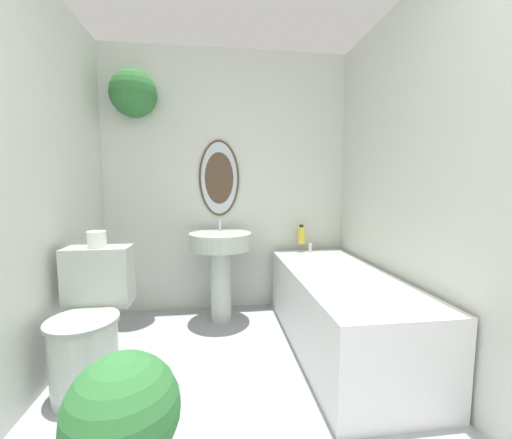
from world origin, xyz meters
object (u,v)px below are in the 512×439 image
at_px(pedestal_sink, 221,256).
at_px(toilet_paper_roll, 97,239).
at_px(shampoo_bottle, 301,235).
at_px(bathtub, 339,308).
at_px(potted_plant, 123,418).
at_px(toilet, 90,327).

relative_size(pedestal_sink, toilet_paper_roll, 7.93).
relative_size(pedestal_sink, shampoo_bottle, 4.92).
xyz_separation_m(bathtub, potted_plant, (-1.23, -0.96, 0.03)).
height_order(bathtub, toilet_paper_roll, toilet_paper_roll).
height_order(bathtub, shampoo_bottle, shampoo_bottle).
xyz_separation_m(pedestal_sink, potted_plant, (-0.39, -1.53, -0.26)).
bearing_deg(potted_plant, pedestal_sink, 75.76).
distance_m(bathtub, toilet_paper_roll, 1.71).
xyz_separation_m(toilet, potted_plant, (0.39, -0.74, -0.04)).
bearing_deg(bathtub, toilet, -172.04).
relative_size(toilet, bathtub, 0.48).
bearing_deg(pedestal_sink, toilet, -134.40).
height_order(pedestal_sink, potted_plant, pedestal_sink).
relative_size(potted_plant, toilet_paper_roll, 5.05).
distance_m(shampoo_bottle, potted_plant, 2.10).
xyz_separation_m(pedestal_sink, bathtub, (0.84, -0.57, -0.28)).
bearing_deg(potted_plant, shampoo_bottle, 56.17).
bearing_deg(potted_plant, toilet, 117.78).
relative_size(bathtub, potted_plant, 2.95).
distance_m(toilet, potted_plant, 0.83).
relative_size(shampoo_bottle, toilet_paper_roll, 1.61).
relative_size(toilet, shampoo_bottle, 4.46).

